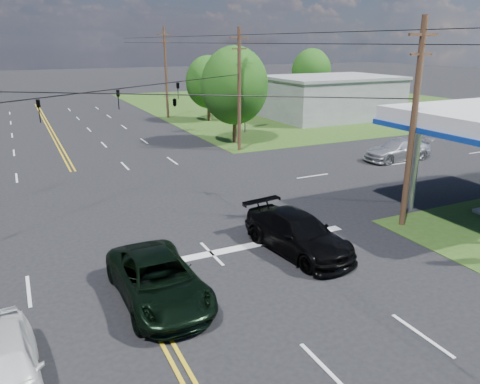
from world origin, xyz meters
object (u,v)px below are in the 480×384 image
pole_ne (239,89)px  pole_right_far (166,72)px  pole_se (413,123)px  suv_black (298,233)px  tree_right_b (208,82)px  pickup_dkgreen (158,280)px  tree_right_a (234,86)px  tree_far_r (311,72)px  retail_ne (331,98)px

pole_ne → pole_right_far: (0.00, 19.00, 0.25)m
pole_se → pole_right_far: pole_right_far is taller
suv_black → tree_right_b: bearing=66.7°
pole_right_far → suv_black: pole_right_far is taller
pole_ne → pickup_dkgreen: size_ratio=1.71×
pickup_dkgreen → pole_ne: bearing=56.6°
tree_right_a → pickup_dkgreen: size_ratio=1.47×
pole_se → tree_right_b: pole_se is taller
pole_se → pole_ne: same height
pole_se → pole_ne: 18.00m
pole_se → tree_far_r: size_ratio=1.25×
pole_right_far → pole_se: bearing=-90.0°
retail_ne → tree_right_a: bearing=-153.4°
pole_right_far → suv_black: (-6.14, -37.30, -4.36)m
pole_ne → suv_black: 19.73m
suv_black → tree_far_r: bearing=48.2°
pole_ne → tree_right_b: (3.50, 15.00, -0.70)m
retail_ne → tree_far_r: (4.00, 10.00, 2.34)m
retail_ne → pole_ne: size_ratio=1.47×
pole_right_far → tree_right_a: size_ratio=1.22×
tree_far_r → suv_black: 47.91m
tree_right_a → suv_black: 22.83m
retail_ne → pole_right_far: size_ratio=1.40×
retail_ne → tree_right_a: 18.09m
tree_right_b → pickup_dkgreen: bearing=-114.8°
tree_right_b → suv_black: bearing=-106.1°
tree_right_b → tree_far_r: 18.50m
pole_se → suv_black: size_ratio=1.70×
retail_ne → pole_ne: pole_ne is taller
tree_right_a → suv_black: (-7.14, -21.30, -4.06)m
pole_right_far → pickup_dkgreen: bearing=-107.9°
retail_ne → pole_ne: (-17.00, -11.00, 2.72)m
pole_se → tree_right_a: 21.02m
retail_ne → tree_right_b: bearing=163.5°
pole_se → tree_right_b: bearing=83.9°
pole_se → pole_ne: (0.00, 18.00, 0.00)m
retail_ne → suv_black: 37.36m
retail_ne → pickup_dkgreen: (-29.50, -30.59, -1.43)m
pole_right_far → tree_right_a: bearing=-86.4°
retail_ne → tree_far_r: bearing=68.2°
tree_right_b → retail_ne: bearing=-16.5°
tree_far_r → retail_ne: bearing=-111.8°
tree_right_a → pickup_dkgreen: 26.63m
tree_right_a → pole_right_far: bearing=93.6°
pole_right_far → tree_right_b: bearing=-48.8°
tree_right_a → pickup_dkgreen: tree_right_a is taller
pole_right_far → pickup_dkgreen: size_ratio=1.80×
pole_se → retail_ne: bearing=59.6°
pole_ne → tree_right_a: size_ratio=1.16×
pole_ne → pole_right_far: pole_right_far is taller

